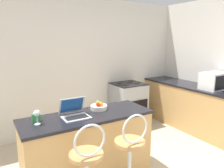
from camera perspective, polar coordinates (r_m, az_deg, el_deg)
The scene contains 10 objects.
wall_back at distance 4.34m, azimuth -9.87°, elevation 4.62°, with size 12.00×0.06×2.60m.
breakfast_bar at distance 2.89m, azimuth -6.19°, elevation -16.48°, with size 1.61×0.59×0.91m.
counter_right at distance 4.57m, azimuth 24.12°, elevation -6.75°, with size 0.66×3.13×0.91m.
bar_stool_far at distance 2.57m, azimuth 4.80°, elevation -19.08°, with size 0.40×0.40×1.06m.
laptop at distance 2.67m, azimuth -9.85°, elevation -7.18°, with size 0.31×0.30×0.22m.
microwave at distance 4.43m, azimuth 25.22°, elevation 0.73°, with size 0.50×0.34×0.31m.
stove_range at distance 4.70m, azimuth 4.25°, elevation -5.27°, with size 0.64×0.61×0.92m.
wine_glass_short at distance 2.50m, azimuth -19.04°, elevation -7.39°, with size 0.07×0.07×0.16m.
fruit_bowl at distance 2.89m, azimuth -3.44°, elevation -5.88°, with size 0.22×0.22×0.11m.
mug_green at distance 2.62m, azimuth -19.28°, elevation -8.22°, with size 0.10×0.09×0.09m.
Camera 1 is at (-1.54, -1.39, 1.81)m, focal length 35.00 mm.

